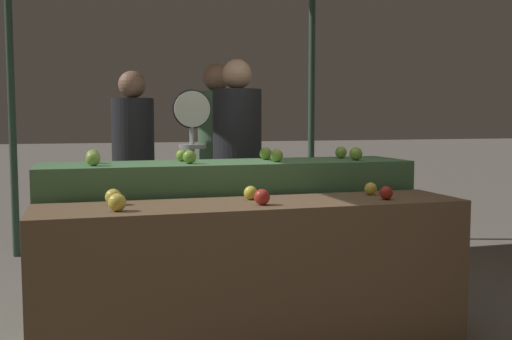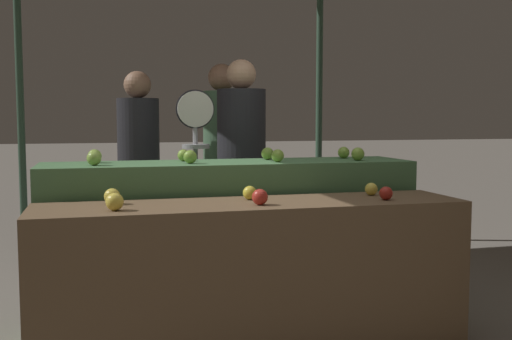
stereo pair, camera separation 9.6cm
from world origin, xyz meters
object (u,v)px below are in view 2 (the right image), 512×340
object	(u,v)px
person_customer_left	(222,150)
person_vendor_at_scale	(241,155)
person_customer_right	(139,158)
produce_scale	(196,147)

from	to	relation	value
person_customer_left	person_vendor_at_scale	bearing A→B (deg)	103.58
person_vendor_at_scale	person_customer_left	world-z (taller)	person_customer_left
person_vendor_at_scale	person_customer_left	xyz separation A→B (m)	(-0.06, 0.48, 0.02)
person_vendor_at_scale	person_customer_right	distance (m)	0.90
person_vendor_at_scale	person_customer_right	size ratio (longest dim) A/B	1.04
person_vendor_at_scale	person_customer_right	bearing A→B (deg)	-47.82
person_vendor_at_scale	produce_scale	bearing A→B (deg)	17.89
person_vendor_at_scale	person_customer_left	bearing A→B (deg)	-101.15
person_customer_left	person_customer_right	xyz separation A→B (m)	(-0.72, -0.04, -0.06)
produce_scale	person_vendor_at_scale	xyz separation A→B (m)	(0.42, 0.31, -0.09)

